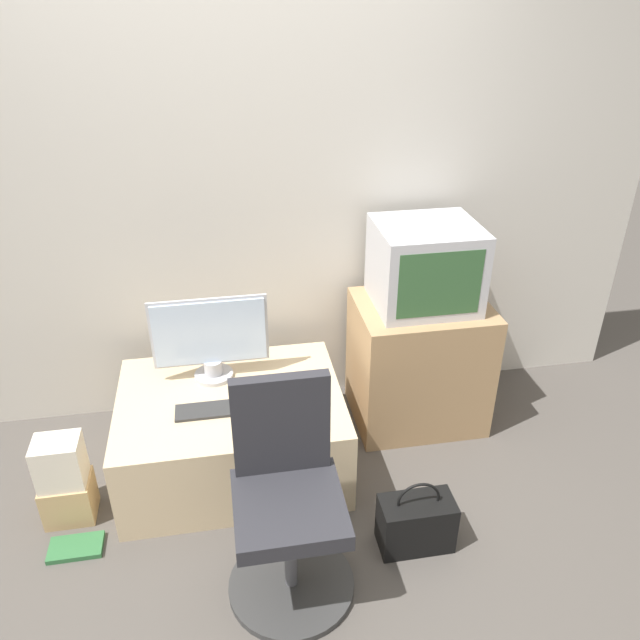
# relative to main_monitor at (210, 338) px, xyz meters

# --- Properties ---
(ground_plane) EXTENTS (12.00, 12.00, 0.00)m
(ground_plane) POSITION_rel_main_monitor_xyz_m (0.17, -0.91, -0.65)
(ground_plane) COLOR #4C4742
(wall_back) EXTENTS (4.40, 0.05, 2.60)m
(wall_back) POSITION_rel_main_monitor_xyz_m (0.17, 0.41, 0.65)
(wall_back) COLOR beige
(wall_back) RESTS_ON ground_plane
(desk) EXTENTS (1.05, 0.81, 0.43)m
(desk) POSITION_rel_main_monitor_xyz_m (0.07, -0.18, -0.43)
(desk) COLOR #CCB289
(desk) RESTS_ON ground_plane
(side_stand) EXTENTS (0.68, 0.53, 0.70)m
(side_stand) POSITION_rel_main_monitor_xyz_m (1.08, 0.06, -0.30)
(side_stand) COLOR #A37F56
(side_stand) RESTS_ON ground_plane
(main_monitor) EXTENTS (0.56, 0.19, 0.43)m
(main_monitor) POSITION_rel_main_monitor_xyz_m (0.00, 0.00, 0.00)
(main_monitor) COLOR #B2B2B7
(main_monitor) RESTS_ON desk
(keyboard) EXTENTS (0.38, 0.12, 0.01)m
(keyboard) POSITION_rel_main_monitor_xyz_m (0.01, -0.28, -0.21)
(keyboard) COLOR #2D2D2D
(keyboard) RESTS_ON desk
(mouse) EXTENTS (0.05, 0.04, 0.03)m
(mouse) POSITION_rel_main_monitor_xyz_m (0.24, -0.26, -0.20)
(mouse) COLOR #4C4C51
(mouse) RESTS_ON desk
(crt_tv) EXTENTS (0.50, 0.45, 0.42)m
(crt_tv) POSITION_rel_main_monitor_xyz_m (1.07, 0.08, 0.26)
(crt_tv) COLOR #B7B7BC
(crt_tv) RESTS_ON side_stand
(office_chair) EXTENTS (0.51, 0.51, 0.91)m
(office_chair) POSITION_rel_main_monitor_xyz_m (0.25, -0.89, -0.26)
(office_chair) COLOR #333333
(office_chair) RESTS_ON ground_plane
(cardboard_box_lower) EXTENTS (0.22, 0.18, 0.20)m
(cardboard_box_lower) POSITION_rel_main_monitor_xyz_m (-0.68, -0.38, -0.54)
(cardboard_box_lower) COLOR tan
(cardboard_box_lower) RESTS_ON ground_plane
(cardboard_box_upper) EXTENTS (0.20, 0.16, 0.22)m
(cardboard_box_upper) POSITION_rel_main_monitor_xyz_m (-0.68, -0.38, -0.33)
(cardboard_box_upper) COLOR beige
(cardboard_box_upper) RESTS_ON cardboard_box_lower
(handbag) EXTENTS (0.32, 0.17, 0.35)m
(handbag) POSITION_rel_main_monitor_xyz_m (0.80, -0.81, -0.52)
(handbag) COLOR black
(handbag) RESTS_ON ground_plane
(book) EXTENTS (0.23, 0.13, 0.02)m
(book) POSITION_rel_main_monitor_xyz_m (-0.64, -0.59, -0.63)
(book) COLOR #2D6638
(book) RESTS_ON ground_plane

